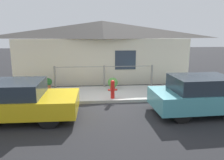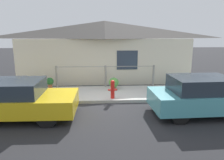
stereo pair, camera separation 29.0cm
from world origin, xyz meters
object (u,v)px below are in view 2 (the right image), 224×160
potted_plant_near_hydrant (114,83)px  potted_plant_by_fence (50,82)px  car_left (10,99)px  car_right (203,96)px  fire_hydrant (113,89)px

potted_plant_near_hydrant → potted_plant_by_fence: (-3.07, 0.34, 0.00)m
car_left → potted_plant_by_fence: (0.54, 3.36, -0.22)m
car_right → potted_plant_near_hydrant: car_right is taller
car_left → potted_plant_by_fence: car_left is taller
car_right → potted_plant_near_hydrant: bearing=131.8°
car_right → potted_plant_near_hydrant: (-2.90, 3.02, -0.23)m
fire_hydrant → potted_plant_by_fence: size_ratio=1.45×
car_left → car_right: bearing=0.5°
car_left → car_right: car_right is taller
car_left → potted_plant_near_hydrant: (3.62, 3.02, -0.22)m
potted_plant_near_hydrant → fire_hydrant: bearing=-95.5°
potted_plant_near_hydrant → car_right: bearing=-46.1°
car_left → potted_plant_near_hydrant: size_ratio=7.46×
car_right → potted_plant_near_hydrant: 4.20m
car_right → potted_plant_by_fence: 6.86m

